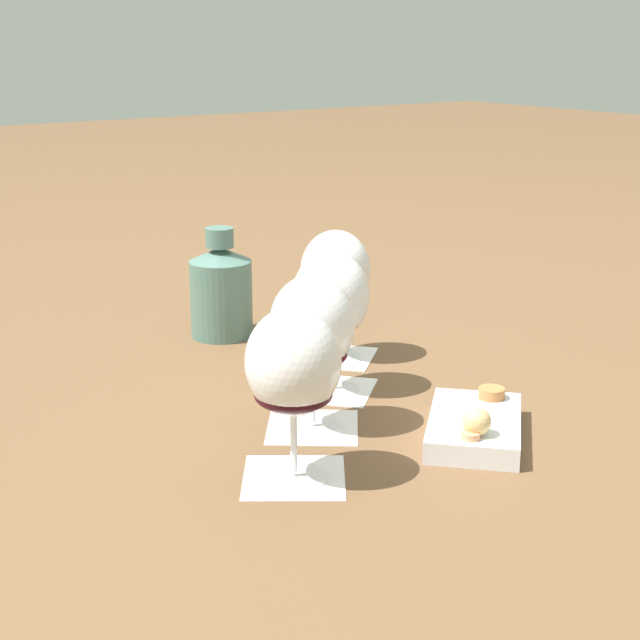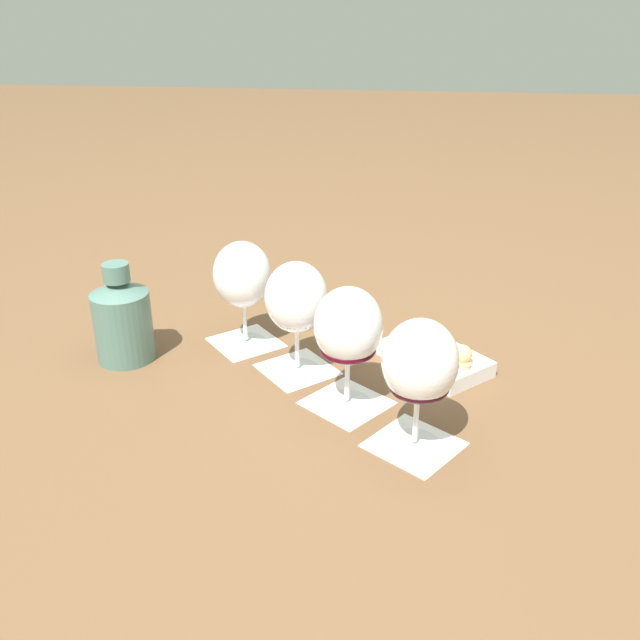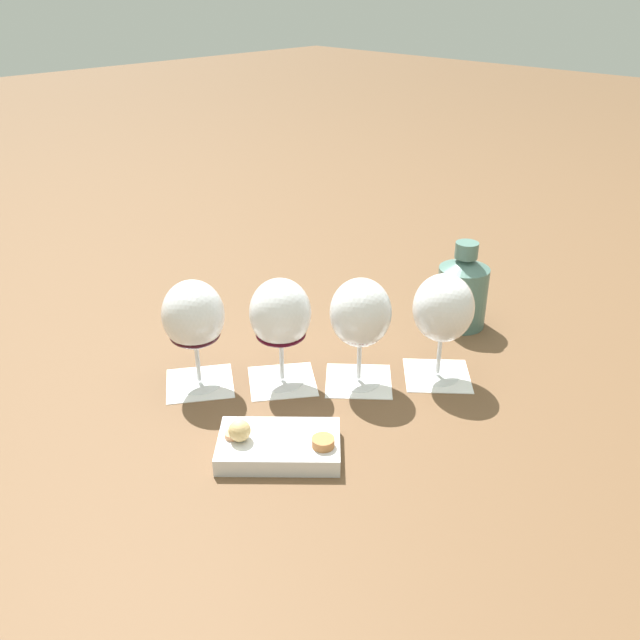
% 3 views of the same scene
% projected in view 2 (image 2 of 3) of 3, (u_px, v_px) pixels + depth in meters
% --- Properties ---
extents(ground_plane, '(8.00, 8.00, 0.00)m').
position_uv_depth(ground_plane, '(320.00, 387.00, 1.05)').
color(ground_plane, brown).
extents(tasting_card_0, '(0.15, 0.15, 0.00)m').
position_uv_depth(tasting_card_0, '(246.00, 342.00, 1.19)').
color(tasting_card_0, white).
rests_on(tasting_card_0, ground_plane).
extents(tasting_card_1, '(0.15, 0.15, 0.00)m').
position_uv_depth(tasting_card_1, '(297.00, 369.00, 1.10)').
color(tasting_card_1, white).
rests_on(tasting_card_1, ground_plane).
extents(tasting_card_2, '(0.15, 0.15, 0.00)m').
position_uv_depth(tasting_card_2, '(347.00, 403.00, 1.01)').
color(tasting_card_2, white).
rests_on(tasting_card_2, ground_plane).
extents(tasting_card_3, '(0.15, 0.15, 0.00)m').
position_uv_depth(tasting_card_3, '(414.00, 444.00, 0.91)').
color(tasting_card_3, white).
rests_on(tasting_card_3, ground_plane).
extents(wine_glass_0, '(0.10, 0.10, 0.18)m').
position_uv_depth(wine_glass_0, '(243.00, 279.00, 1.14)').
color(wine_glass_0, white).
rests_on(wine_glass_0, tasting_card_0).
extents(wine_glass_1, '(0.10, 0.10, 0.18)m').
position_uv_depth(wine_glass_1, '(296.00, 302.00, 1.05)').
color(wine_glass_1, white).
rests_on(wine_glass_1, tasting_card_1).
extents(wine_glass_2, '(0.10, 0.10, 0.18)m').
position_uv_depth(wine_glass_2, '(348.00, 330.00, 0.96)').
color(wine_glass_2, white).
rests_on(wine_glass_2, tasting_card_2).
extents(wine_glass_3, '(0.10, 0.10, 0.18)m').
position_uv_depth(wine_glass_3, '(420.00, 367.00, 0.86)').
color(wine_glass_3, white).
rests_on(wine_glass_3, tasting_card_3).
extents(ceramic_vase, '(0.09, 0.09, 0.17)m').
position_uv_depth(ceramic_vase, '(122.00, 318.00, 1.11)').
color(ceramic_vase, '#4C7066').
rests_on(ceramic_vase, ground_plane).
extents(snack_dish, '(0.19, 0.20, 0.06)m').
position_uv_depth(snack_dish, '(436.00, 357.00, 1.11)').
color(snack_dish, silver).
rests_on(snack_dish, ground_plane).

